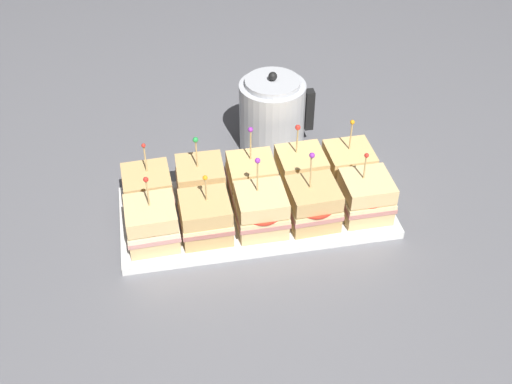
{
  "coord_description": "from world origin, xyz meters",
  "views": [
    {
      "loc": [
        -0.18,
        -0.99,
        0.91
      ],
      "look_at": [
        0.0,
        0.0,
        0.07
      ],
      "focal_mm": 45.0,
      "sensor_mm": 36.0,
      "label": 1
    }
  ],
  "objects_px": {
    "serving_platter": "(256,212)",
    "kettle_steel": "(272,115)",
    "sandwich_back_far_right": "(348,166)",
    "sandwich_front_far_right": "(366,197)",
    "sandwich_front_right": "(313,204)",
    "sandwich_back_far_left": "(148,190)",
    "sandwich_front_center": "(261,211)",
    "sandwich_front_left": "(206,218)",
    "sandwich_back_right": "(301,171)",
    "sandwich_back_left": "(201,182)",
    "sandwich_front_far_left": "(152,224)",
    "sandwich_back_center": "(251,178)"
  },
  "relations": [
    {
      "from": "sandwich_front_center",
      "to": "sandwich_back_center",
      "type": "height_order",
      "value": "sandwich_front_center"
    },
    {
      "from": "sandwich_back_far_left",
      "to": "kettle_steel",
      "type": "bearing_deg",
      "value": 31.93
    },
    {
      "from": "sandwich_back_left",
      "to": "sandwich_front_center",
      "type": "bearing_deg",
      "value": -45.53
    },
    {
      "from": "serving_platter",
      "to": "sandwich_back_far_right",
      "type": "height_order",
      "value": "sandwich_back_far_right"
    },
    {
      "from": "kettle_steel",
      "to": "sandwich_front_left",
      "type": "bearing_deg",
      "value": -123.46
    },
    {
      "from": "sandwich_front_far_right",
      "to": "sandwich_back_left",
      "type": "distance_m",
      "value": 0.34
    },
    {
      "from": "sandwich_back_far_right",
      "to": "sandwich_back_center",
      "type": "bearing_deg",
      "value": -179.25
    },
    {
      "from": "sandwich_front_far_left",
      "to": "sandwich_front_far_right",
      "type": "height_order",
      "value": "sandwich_front_far_left"
    },
    {
      "from": "sandwich_front_far_left",
      "to": "sandwich_front_far_right",
      "type": "bearing_deg",
      "value": 0.39
    },
    {
      "from": "sandwich_back_center",
      "to": "sandwich_back_far_right",
      "type": "height_order",
      "value": "sandwich_back_center"
    },
    {
      "from": "sandwich_back_far_right",
      "to": "serving_platter",
      "type": "bearing_deg",
      "value": -165.56
    },
    {
      "from": "sandwich_front_right",
      "to": "sandwich_front_far_right",
      "type": "relative_size",
      "value": 1.14
    },
    {
      "from": "sandwich_back_far_right",
      "to": "kettle_steel",
      "type": "relative_size",
      "value": 0.79
    },
    {
      "from": "sandwich_front_far_left",
      "to": "sandwich_back_left",
      "type": "relative_size",
      "value": 0.97
    },
    {
      "from": "sandwich_front_center",
      "to": "sandwich_front_right",
      "type": "xyz_separation_m",
      "value": [
        0.11,
        0.0,
        0.0
      ]
    },
    {
      "from": "serving_platter",
      "to": "sandwich_back_left",
      "type": "height_order",
      "value": "sandwich_back_left"
    },
    {
      "from": "sandwich_back_far_right",
      "to": "sandwich_front_left",
      "type": "bearing_deg",
      "value": -161.44
    },
    {
      "from": "kettle_steel",
      "to": "sandwich_front_far_right",
      "type": "bearing_deg",
      "value": -65.26
    },
    {
      "from": "sandwich_front_right",
      "to": "sandwich_back_far_left",
      "type": "relative_size",
      "value": 1.12
    },
    {
      "from": "sandwich_back_left",
      "to": "sandwich_back_right",
      "type": "xyz_separation_m",
      "value": [
        0.21,
        -0.0,
        0.0
      ]
    },
    {
      "from": "sandwich_front_far_right",
      "to": "sandwich_back_far_left",
      "type": "distance_m",
      "value": 0.45
    },
    {
      "from": "sandwich_front_left",
      "to": "sandwich_back_far_right",
      "type": "relative_size",
      "value": 0.92
    },
    {
      "from": "sandwich_front_far_left",
      "to": "sandwich_back_right",
      "type": "relative_size",
      "value": 0.99
    },
    {
      "from": "sandwich_front_center",
      "to": "sandwich_back_left",
      "type": "distance_m",
      "value": 0.15
    },
    {
      "from": "sandwich_front_far_left",
      "to": "sandwich_back_center",
      "type": "relative_size",
      "value": 0.95
    },
    {
      "from": "sandwich_front_far_left",
      "to": "sandwich_back_far_right",
      "type": "distance_m",
      "value": 0.44
    },
    {
      "from": "sandwich_back_far_left",
      "to": "sandwich_back_far_right",
      "type": "bearing_deg",
      "value": 0.4
    },
    {
      "from": "serving_platter",
      "to": "sandwich_front_far_right",
      "type": "bearing_deg",
      "value": -13.57
    },
    {
      "from": "sandwich_front_left",
      "to": "sandwich_back_right",
      "type": "height_order",
      "value": "sandwich_back_right"
    },
    {
      "from": "sandwich_front_center",
      "to": "sandwich_front_far_right",
      "type": "xyz_separation_m",
      "value": [
        0.22,
        0.0,
        -0.0
      ]
    },
    {
      "from": "serving_platter",
      "to": "sandwich_front_right",
      "type": "distance_m",
      "value": 0.13
    },
    {
      "from": "sandwich_back_center",
      "to": "sandwich_back_right",
      "type": "height_order",
      "value": "sandwich_back_center"
    },
    {
      "from": "sandwich_front_left",
      "to": "sandwich_back_center",
      "type": "relative_size",
      "value": 0.88
    },
    {
      "from": "sandwich_front_left",
      "to": "sandwich_back_left",
      "type": "relative_size",
      "value": 0.91
    },
    {
      "from": "sandwich_front_right",
      "to": "sandwich_front_far_left",
      "type": "bearing_deg",
      "value": -180.0
    },
    {
      "from": "sandwich_front_far_left",
      "to": "kettle_steel",
      "type": "xyz_separation_m",
      "value": [
        0.3,
        0.3,
        0.03
      ]
    },
    {
      "from": "serving_platter",
      "to": "sandwich_front_far_right",
      "type": "xyz_separation_m",
      "value": [
        0.22,
        -0.05,
        0.05
      ]
    },
    {
      "from": "sandwich_back_left",
      "to": "sandwich_back_far_right",
      "type": "relative_size",
      "value": 1.02
    },
    {
      "from": "sandwich_back_right",
      "to": "kettle_steel",
      "type": "xyz_separation_m",
      "value": [
        -0.02,
        0.19,
        0.03
      ]
    },
    {
      "from": "sandwich_front_far_left",
      "to": "sandwich_back_left",
      "type": "bearing_deg",
      "value": 45.49
    },
    {
      "from": "sandwich_front_far_right",
      "to": "sandwich_back_right",
      "type": "xyz_separation_m",
      "value": [
        -0.11,
        0.11,
        0.0
      ]
    },
    {
      "from": "sandwich_front_far_right",
      "to": "kettle_steel",
      "type": "distance_m",
      "value": 0.32
    },
    {
      "from": "sandwich_front_center",
      "to": "kettle_steel",
      "type": "distance_m",
      "value": 0.31
    },
    {
      "from": "sandwich_back_right",
      "to": "kettle_steel",
      "type": "height_order",
      "value": "kettle_steel"
    },
    {
      "from": "sandwich_front_right",
      "to": "sandwich_back_far_left",
      "type": "bearing_deg",
      "value": 161.63
    },
    {
      "from": "serving_platter",
      "to": "kettle_steel",
      "type": "bearing_deg",
      "value": 70.86
    },
    {
      "from": "sandwich_front_center",
      "to": "sandwich_back_far_right",
      "type": "xyz_separation_m",
      "value": [
        0.21,
        0.11,
        -0.0
      ]
    },
    {
      "from": "sandwich_front_center",
      "to": "sandwich_back_right",
      "type": "bearing_deg",
      "value": 45.54
    },
    {
      "from": "sandwich_front_left",
      "to": "kettle_steel",
      "type": "relative_size",
      "value": 0.73
    },
    {
      "from": "sandwich_front_far_left",
      "to": "sandwich_front_center",
      "type": "bearing_deg",
      "value": -0.07
    }
  ]
}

